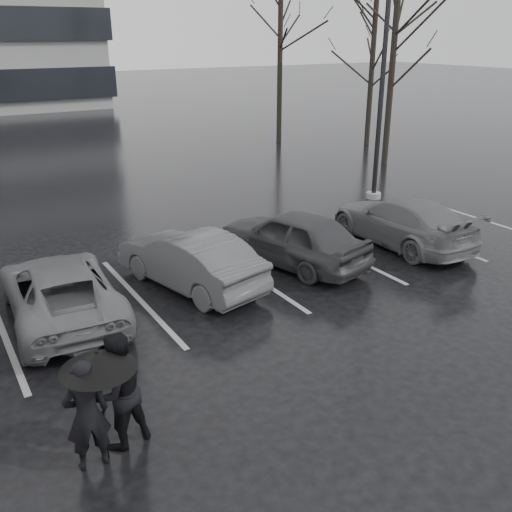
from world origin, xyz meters
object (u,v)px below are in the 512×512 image
at_px(pedestrian_left, 87,415).
at_px(tree_north, 280,58).
at_px(car_west_a, 190,260).
at_px(lamp_post, 383,72).
at_px(car_east, 401,221).
at_px(tree_ne, 371,74).
at_px(car_main, 292,237).
at_px(tree_east, 392,70).
at_px(pedestrian_right, 118,391).
at_px(car_west_b, 60,290).

distance_m(pedestrian_left, tree_north, 24.85).
relative_size(car_west_a, lamp_post, 0.43).
height_order(car_east, tree_north, tree_north).
xyz_separation_m(pedestrian_left, tree_ne, (19.05, 16.08, 2.68)).
relative_size(car_main, pedestrian_left, 2.51).
xyz_separation_m(lamp_post, tree_east, (4.22, 3.97, -0.26)).
xyz_separation_m(pedestrian_left, tree_north, (15.55, 19.08, 3.43)).
height_order(pedestrian_right, tree_north, tree_north).
relative_size(car_west_a, pedestrian_left, 2.43).
height_order(car_main, pedestrian_left, pedestrian_left).
bearing_deg(car_west_b, car_west_a, -175.51).
bearing_deg(car_west_a, pedestrian_right, 40.86).
bearing_deg(car_main, car_west_b, -14.82).
bearing_deg(car_main, tree_east, -158.28).
bearing_deg(tree_north, tree_ne, -40.60).
distance_m(car_west_b, tree_ne, 21.82).
relative_size(car_main, car_east, 0.91).
height_order(pedestrian_left, tree_east, tree_east).
distance_m(car_west_b, car_east, 9.07).
xyz_separation_m(tree_ne, tree_north, (-3.50, 3.00, 0.75)).
distance_m(car_main, tree_north, 17.50).
bearing_deg(car_west_b, car_east, -178.77).
distance_m(car_main, tree_ne, 17.31).
distance_m(car_main, car_east, 3.40).
bearing_deg(tree_east, tree_ne, 57.99).
xyz_separation_m(car_west_b, pedestrian_right, (-0.23, -4.35, 0.26)).
distance_m(tree_east, tree_north, 7.08).
relative_size(lamp_post, tree_north, 1.09).
height_order(car_west_a, tree_ne, tree_ne).
bearing_deg(lamp_post, car_west_a, -158.27).
bearing_deg(car_west_b, tree_north, -132.18).
relative_size(pedestrian_left, lamp_post, 0.18).
xyz_separation_m(pedestrian_left, lamp_post, (12.33, 8.10, 3.44)).
xyz_separation_m(lamp_post, tree_north, (3.22, 10.97, -0.01)).
distance_m(car_east, tree_east, 10.88).
distance_m(car_east, tree_north, 16.32).
bearing_deg(lamp_post, tree_north, 73.65).
height_order(car_west_a, pedestrian_left, pedestrian_left).
relative_size(car_east, tree_ne, 0.64).
distance_m(car_west_b, tree_north, 21.05).
distance_m(lamp_post, tree_east, 5.80).
xyz_separation_m(car_main, car_east, (3.38, -0.35, -0.04)).
height_order(car_west_b, pedestrian_right, pedestrian_right).
xyz_separation_m(car_main, tree_north, (9.14, 14.50, 3.55)).
bearing_deg(tree_east, car_west_b, -154.66).
xyz_separation_m(lamp_post, tree_ne, (6.72, 7.97, -0.76)).
relative_size(car_west_a, tree_ne, 0.57).
distance_m(car_main, tree_east, 13.03).
xyz_separation_m(car_main, car_west_b, (-5.69, 0.01, -0.09)).
relative_size(car_west_a, pedestrian_right, 2.28).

